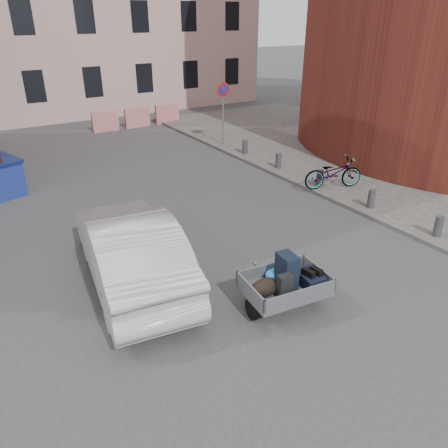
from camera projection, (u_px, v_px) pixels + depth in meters
ground at (222, 291)px, 9.34m from camera, size 120.00×120.00×0.00m
sidewalk at (383, 163)px, 17.16m from camera, size 9.00×24.00×0.12m
no_parking_sign at (223, 101)px, 18.57m from camera, size 0.60×0.09×2.65m
bollards at (320, 178)px, 14.64m from camera, size 0.22×9.02×0.55m
barriers at (137, 118)px, 22.56m from camera, size 4.70×0.18×1.00m
trailer at (285, 283)px, 8.53m from camera, size 1.72×1.89×1.20m
silver_car at (131, 249)px, 9.35m from camera, size 2.41×5.14×1.63m
bicycle at (333, 173)px, 14.33m from camera, size 2.08×1.31×1.03m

